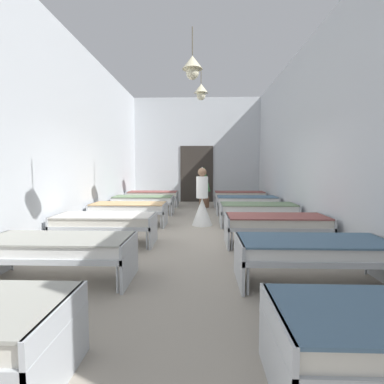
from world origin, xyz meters
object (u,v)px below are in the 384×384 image
bed_left_row_1 (59,248)px  bed_left_row_5 (153,195)px  bed_right_row_1 (313,250)px  potted_plant (204,184)px  bed_left_row_2 (105,222)px  bed_right_row_4 (247,201)px  bed_left_row_3 (129,208)px  nurse_near_aisle (202,205)px  bed_right_row_2 (276,223)px  bed_right_row_3 (258,209)px  bed_left_row_4 (143,200)px  bed_right_row_5 (239,195)px

bed_left_row_1 → bed_left_row_5: (0.00, 7.42, 0.00)m
bed_right_row_1 → potted_plant: (-1.32, 7.20, 0.43)m
bed_left_row_2 → bed_right_row_4: size_ratio=1.00×
bed_left_row_3 → nurse_near_aisle: (1.87, 0.06, 0.09)m
bed_right_row_1 → bed_right_row_4: size_ratio=1.00×
bed_right_row_1 → potted_plant: bearing=100.4°
bed_right_row_2 → bed_left_row_1: bearing=-150.4°
bed_left_row_3 → bed_right_row_3: (3.27, 0.00, 0.00)m
bed_right_row_2 → nurse_near_aisle: (-1.40, 1.92, 0.09)m
bed_left_row_2 → bed_right_row_3: (3.27, 1.85, 0.00)m
bed_left_row_3 → bed_left_row_4: 1.85m
potted_plant → bed_right_row_1: bearing=-79.6°
bed_left_row_2 → potted_plant: bearing=70.0°
bed_left_row_3 → bed_left_row_1: bearing=-90.0°
bed_left_row_3 → bed_right_row_3: size_ratio=1.00×
bed_right_row_2 → bed_left_row_3: size_ratio=1.00×
bed_left_row_3 → bed_right_row_4: 3.76m
bed_left_row_1 → bed_right_row_5: same height
bed_left_row_3 → bed_left_row_4: bearing=90.0°
bed_left_row_2 → bed_right_row_2: 3.27m
bed_left_row_1 → bed_right_row_1: same height
bed_left_row_4 → bed_left_row_5: (0.00, 1.85, 0.00)m
bed_left_row_4 → bed_left_row_5: size_ratio=1.00×
nurse_near_aisle → bed_left_row_3: bearing=63.6°
bed_right_row_3 → bed_left_row_5: bearing=131.4°
bed_right_row_1 → bed_left_row_4: (-3.27, 5.56, 0.00)m
bed_right_row_5 → potted_plant: 1.41m
bed_left_row_5 → bed_left_row_1: bearing=-90.0°
bed_left_row_1 → bed_right_row_4: same height
bed_left_row_5 → potted_plant: size_ratio=1.26×
bed_left_row_2 → bed_left_row_4: same height
bed_right_row_2 → bed_left_row_3: bearing=150.4°
bed_left_row_5 → bed_right_row_5: 3.27m
bed_left_row_1 → bed_right_row_3: (3.27, 3.71, 0.00)m
bed_right_row_1 → bed_left_row_2: bearing=150.4°
bed_left_row_2 → bed_left_row_4: size_ratio=1.00×
bed_left_row_2 → bed_left_row_5: same height
bed_left_row_3 → nurse_near_aisle: size_ratio=1.28×
bed_left_row_4 → bed_right_row_2: bearing=-48.6°
bed_left_row_1 → bed_right_row_2: (3.27, 1.85, 0.00)m
bed_right_row_2 → bed_right_row_4: size_ratio=1.00×
bed_left_row_1 → bed_right_row_5: size_ratio=1.00×
bed_left_row_1 → bed_left_row_2: size_ratio=1.00×
bed_left_row_1 → bed_left_row_4: (0.00, 5.56, 0.00)m
bed_right_row_2 → nurse_near_aisle: 2.38m
bed_left_row_1 → bed_left_row_3: same height
bed_left_row_5 → bed_right_row_5: bearing=0.0°
bed_left_row_3 → potted_plant: potted_plant is taller
nurse_near_aisle → bed_right_row_3: bearing=-121.0°
bed_right_row_5 → bed_left_row_3: bearing=-131.4°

